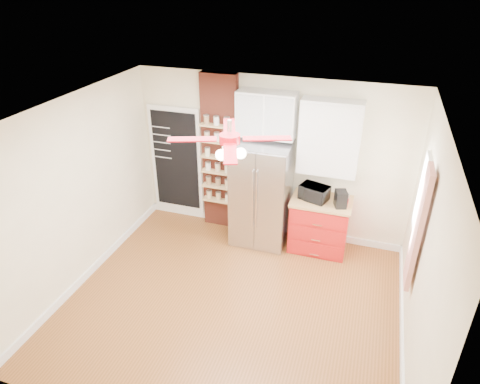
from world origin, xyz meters
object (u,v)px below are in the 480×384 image
(ceiling_fan, at_px, (230,139))
(canister_left, at_px, (345,202))
(pantry_jar_oats, at_px, (208,152))
(fridge, at_px, (261,194))
(coffee_maker, at_px, (341,199))
(red_cabinet, at_px, (319,225))
(toaster_oven, at_px, (314,193))

(ceiling_fan, xyz_separation_m, canister_left, (1.27, 1.61, -1.45))
(canister_left, relative_size, pantry_jar_oats, 1.13)
(fridge, xyz_separation_m, coffee_maker, (1.26, -0.05, 0.16))
(fridge, distance_m, pantry_jar_oats, 1.12)
(pantry_jar_oats, bearing_deg, red_cabinet, -2.10)
(red_cabinet, relative_size, coffee_maker, 3.61)
(fridge, distance_m, red_cabinet, 1.06)
(toaster_oven, bearing_deg, coffee_maker, 5.46)
(fridge, relative_size, toaster_oven, 4.06)
(ceiling_fan, relative_size, coffee_maker, 5.38)
(toaster_oven, height_order, coffee_maker, coffee_maker)
(ceiling_fan, distance_m, coffee_maker, 2.43)
(fridge, height_order, canister_left, fridge)
(fridge, height_order, red_cabinet, fridge)
(red_cabinet, relative_size, toaster_oven, 2.18)
(canister_left, bearing_deg, toaster_oven, 172.69)
(red_cabinet, height_order, coffee_maker, coffee_maker)
(ceiling_fan, xyz_separation_m, pantry_jar_oats, (-1.01, 1.75, -0.99))
(red_cabinet, xyz_separation_m, canister_left, (0.35, -0.07, 0.52))
(ceiling_fan, bearing_deg, pantry_jar_oats, 120.00)
(coffee_maker, xyz_separation_m, pantry_jar_oats, (-2.22, 0.17, 0.41))
(ceiling_fan, xyz_separation_m, coffee_maker, (1.21, 1.58, -1.39))
(ceiling_fan, bearing_deg, red_cabinet, 61.29)
(red_cabinet, height_order, toaster_oven, toaster_oven)
(canister_left, xyz_separation_m, pantry_jar_oats, (-2.28, 0.14, 0.46))
(toaster_oven, distance_m, pantry_jar_oats, 1.85)
(ceiling_fan, height_order, coffee_maker, ceiling_fan)
(red_cabinet, height_order, canister_left, canister_left)
(ceiling_fan, bearing_deg, canister_left, 51.73)
(ceiling_fan, relative_size, toaster_oven, 3.25)
(ceiling_fan, bearing_deg, toaster_oven, 64.74)
(canister_left, bearing_deg, coffee_maker, -153.29)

